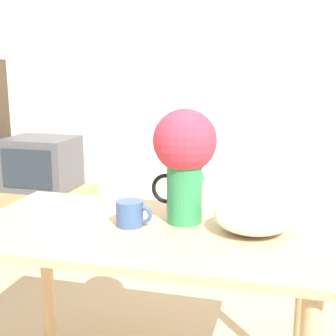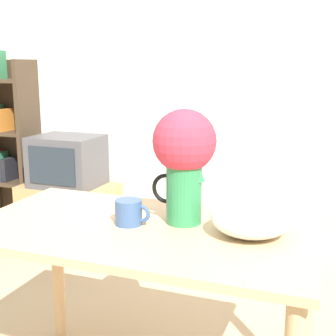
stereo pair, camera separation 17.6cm
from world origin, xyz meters
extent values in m
cube|color=silver|center=(0.00, 2.01, 1.30)|extent=(8.00, 0.05, 2.60)
cube|color=tan|center=(0.19, 0.24, 0.75)|extent=(1.30, 0.72, 0.03)
cylinder|color=tan|center=(-0.40, 0.54, 0.37)|extent=(0.06, 0.06, 0.73)
cylinder|color=tan|center=(0.78, 0.54, 0.37)|extent=(0.06, 0.06, 0.73)
cylinder|color=#2D844C|center=(0.32, 0.34, 0.88)|extent=(0.13, 0.13, 0.23)
cone|color=#2D844C|center=(0.37, 0.34, 0.96)|extent=(0.05, 0.05, 0.06)
torus|color=black|center=(0.25, 0.34, 0.89)|extent=(0.12, 0.02, 0.12)
sphere|color=#3D7033|center=(0.32, 0.34, 1.03)|extent=(0.18, 0.18, 0.18)
sphere|color=#CC3347|center=(0.32, 0.34, 1.08)|extent=(0.24, 0.24, 0.24)
cylinder|color=#385689|center=(0.13, 0.25, 0.81)|extent=(0.10, 0.10, 0.10)
torus|color=#385689|center=(0.18, 0.25, 0.81)|extent=(0.07, 0.01, 0.07)
ellipsoid|color=white|center=(0.58, 0.29, 0.82)|extent=(0.28, 0.28, 0.13)
cube|color=tan|center=(-1.07, 1.70, 0.23)|extent=(0.72, 0.43, 0.46)
cube|color=#4C4C51|center=(-1.07, 1.70, 0.65)|extent=(0.49, 0.40, 0.38)
cube|color=#232D38|center=(-1.07, 1.49, 0.65)|extent=(0.38, 0.01, 0.27)
cube|color=#423323|center=(-1.52, 1.85, 0.70)|extent=(0.04, 0.29, 1.40)
cube|color=#423323|center=(-1.75, 1.99, 0.70)|extent=(0.49, 0.01, 1.40)
cube|color=#423323|center=(-1.75, 1.85, 0.39)|extent=(0.42, 0.26, 0.03)
cube|color=#284C8E|center=(-1.79, 1.84, 0.49)|extent=(0.04, 0.19, 0.17)
cube|color=black|center=(-1.74, 1.84, 0.50)|extent=(0.05, 0.17, 0.19)
cube|color=#423323|center=(-1.75, 1.85, 0.81)|extent=(0.42, 0.26, 0.03)
cube|color=#B72D28|center=(-1.79, 1.84, 0.91)|extent=(0.06, 0.19, 0.17)
cube|color=orange|center=(-1.74, 1.84, 0.92)|extent=(0.04, 0.21, 0.18)
cube|color=#423323|center=(-1.75, 1.85, 1.23)|extent=(0.42, 0.26, 0.03)
camera|label=1|loc=(0.69, -1.33, 1.35)|focal=50.00mm
camera|label=2|loc=(0.86, -1.27, 1.35)|focal=50.00mm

